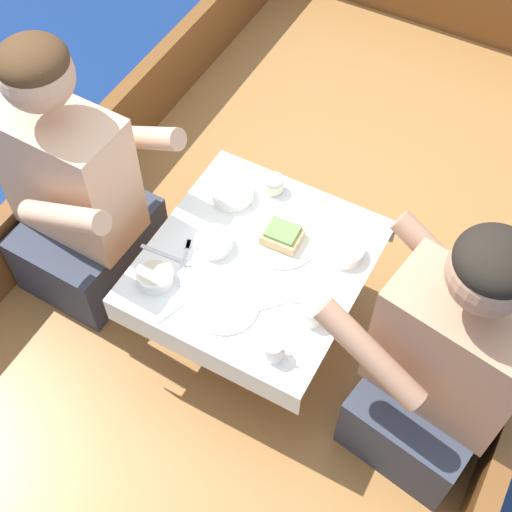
{
  "coord_description": "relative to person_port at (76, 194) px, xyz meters",
  "views": [
    {
      "loc": [
        0.6,
        -1.13,
        2.42
      ],
      "look_at": [
        0.0,
        -0.05,
        0.68
      ],
      "focal_mm": 50.0,
      "sensor_mm": 36.0,
      "label": 1
    }
  ],
  "objects": [
    {
      "name": "person_starboard",
      "position": [
        1.24,
        0.0,
        -0.03
      ],
      "size": [
        0.57,
        0.51,
        0.94
      ],
      "rotation": [
        0.0,
        0.0,
        2.97
      ],
      "color": "#333847",
      "rests_on": "boat_deck"
    },
    {
      "name": "plate_bread",
      "position": [
        0.62,
        -0.12,
        -0.02
      ],
      "size": [
        0.2,
        0.2,
        0.01
      ],
      "color": "white",
      "rests_on": "cockpit_table"
    },
    {
      "name": "gunwale_port",
      "position": [
        -0.24,
        0.11,
        -0.26
      ],
      "size": [
        0.06,
        3.69,
        0.29
      ],
      "primitive_type": "cube",
      "color": "brown",
      "rests_on": "boat_deck"
    },
    {
      "name": "utensil_spoon_center",
      "position": [
        0.76,
        -0.03,
        -0.02
      ],
      "size": [
        0.13,
        0.13,
        0.01
      ],
      "rotation": [
        0.0,
        0.0,
        0.82
      ],
      "color": "silver",
      "rests_on": "cockpit_table"
    },
    {
      "name": "utensil_fork_starboard",
      "position": [
        0.43,
        -0.03,
        -0.02
      ],
      "size": [
        0.08,
        0.17,
        0.0
      ],
      "rotation": [
        0.0,
        0.0,
        1.93
      ],
      "color": "silver",
      "rests_on": "cockpit_table"
    },
    {
      "name": "plate_sandwich",
      "position": [
        0.66,
        0.17,
        -0.02
      ],
      "size": [
        0.22,
        0.22,
        0.01
      ],
      "color": "white",
      "rests_on": "cockpit_table"
    },
    {
      "name": "tin_can",
      "position": [
        0.54,
        0.34,
        0.01
      ],
      "size": [
        0.07,
        0.07,
        0.05
      ],
      "color": "silver",
      "rests_on": "cockpit_table"
    },
    {
      "name": "person_port",
      "position": [
        0.0,
        0.0,
        0.0
      ],
      "size": [
        0.53,
        0.45,
        0.99
      ],
      "rotation": [
        0.0,
        0.0,
        -0.03
      ],
      "color": "#333847",
      "rests_on": "boat_deck"
    },
    {
      "name": "coffee_cup_port",
      "position": [
        0.86,
        -0.04,
        0.01
      ],
      "size": [
        0.09,
        0.06,
        0.07
      ],
      "color": "white",
      "rests_on": "cockpit_table"
    },
    {
      "name": "utensil_spoon_port",
      "position": [
        0.4,
        -0.05,
        -0.02
      ],
      "size": [
        0.17,
        0.03,
        0.01
      ],
      "rotation": [
        0.0,
        0.0,
        0.07
      ],
      "color": "silver",
      "rests_on": "cockpit_table"
    },
    {
      "name": "bowl_starboard_near",
      "position": [
        0.43,
        0.25,
        0.0
      ],
      "size": [
        0.14,
        0.14,
        0.04
      ],
      "color": "white",
      "rests_on": "cockpit_table"
    },
    {
      "name": "utensil_fork_port",
      "position": [
        0.51,
        -0.17,
        -0.02
      ],
      "size": [
        0.07,
        0.17,
        0.0
      ],
      "rotation": [
        0.0,
        0.0,
        1.22
      ],
      "color": "silver",
      "rests_on": "cockpit_table"
    },
    {
      "name": "bowl_center_far",
      "position": [
        0.4,
        -0.14,
        0.0
      ],
      "size": [
        0.11,
        0.11,
        0.04
      ],
      "color": "white",
      "rests_on": "cockpit_table"
    },
    {
      "name": "bowl_port_near",
      "position": [
        0.48,
        0.05,
        0.0
      ],
      "size": [
        0.11,
        0.11,
        0.04
      ],
      "color": "white",
      "rests_on": "cockpit_table"
    },
    {
      "name": "coffee_cup_starboard",
      "position": [
        0.82,
        -0.19,
        0.01
      ],
      "size": [
        0.09,
        0.06,
        0.07
      ],
      "color": "white",
      "rests_on": "cockpit_table"
    },
    {
      "name": "ground_plane",
      "position": [
        0.62,
        0.11,
        -0.68
      ],
      "size": [
        60.0,
        60.0,
        0.0
      ],
      "primitive_type": "plane",
      "color": "navy"
    },
    {
      "name": "bowl_port_far",
      "position": [
        0.85,
        0.21,
        0.0
      ],
      "size": [
        0.12,
        0.12,
        0.04
      ],
      "color": "white",
      "rests_on": "cockpit_table"
    },
    {
      "name": "boat_deck",
      "position": [
        0.62,
        0.11,
        -0.54
      ],
      "size": [
        1.78,
        3.69,
        0.28
      ],
      "primitive_type": "cube",
      "color": "#9E6B38",
      "rests_on": "ground_plane"
    },
    {
      "name": "sandwich",
      "position": [
        0.66,
        0.17,
        0.01
      ],
      "size": [
        0.12,
        0.1,
        0.05
      ],
      "rotation": [
        0.0,
        0.0,
        0.04
      ],
      "color": "tan",
      "rests_on": "plate_sandwich"
    },
    {
      "name": "cockpit_table",
      "position": [
        0.62,
        0.07,
        -0.06
      ],
      "size": [
        0.64,
        0.68,
        0.38
      ],
      "color": "#B2B2B7",
      "rests_on": "boat_deck"
    }
  ]
}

